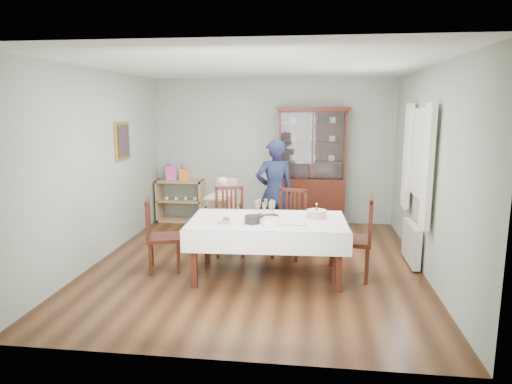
% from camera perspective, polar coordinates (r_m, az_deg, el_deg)
% --- Properties ---
extents(floor, '(5.00, 5.00, 0.00)m').
position_cam_1_polar(floor, '(6.49, 0.01, -8.98)').
color(floor, '#593319').
rests_on(floor, ground).
extents(room_shell, '(5.00, 5.00, 5.00)m').
position_cam_1_polar(room_shell, '(6.66, 0.57, 6.54)').
color(room_shell, '#9EAA99').
rests_on(room_shell, floor).
extents(dining_table, '(2.05, 1.25, 0.76)m').
position_cam_1_polar(dining_table, '(5.93, 1.46, -6.97)').
color(dining_table, '#481E12').
rests_on(dining_table, floor).
extents(china_cabinet, '(1.30, 0.48, 2.18)m').
position_cam_1_polar(china_cabinet, '(8.40, 7.02, 3.31)').
color(china_cabinet, '#481E12').
rests_on(china_cabinet, floor).
extents(sideboard, '(0.90, 0.38, 0.80)m').
position_cam_1_polar(sideboard, '(8.90, -9.41, -1.06)').
color(sideboard, tan).
rests_on(sideboard, floor).
extents(picture_frame, '(0.04, 0.48, 0.58)m').
position_cam_1_polar(picture_frame, '(7.51, -16.37, 6.15)').
color(picture_frame, gold).
rests_on(picture_frame, room_shell).
extents(window, '(0.04, 1.02, 1.22)m').
position_cam_1_polar(window, '(6.57, 20.01, 4.49)').
color(window, white).
rests_on(window, room_shell).
extents(curtain_left, '(0.07, 0.30, 1.55)m').
position_cam_1_polar(curtain_left, '(5.97, 20.69, 2.93)').
color(curtain_left, silver).
rests_on(curtain_left, room_shell).
extents(curtain_right, '(0.07, 0.30, 1.55)m').
position_cam_1_polar(curtain_right, '(7.17, 18.41, 4.25)').
color(curtain_right, silver).
rests_on(curtain_right, room_shell).
extents(radiator, '(0.10, 0.80, 0.55)m').
position_cam_1_polar(radiator, '(6.79, 18.85, -6.03)').
color(radiator, white).
rests_on(radiator, floor).
extents(chair_far_left, '(0.53, 0.53, 0.99)m').
position_cam_1_polar(chair_far_left, '(6.86, -3.28, -5.33)').
color(chair_far_left, '#481E12').
rests_on(chair_far_left, floor).
extents(chair_far_right, '(0.54, 0.54, 0.98)m').
position_cam_1_polar(chair_far_right, '(6.75, 4.14, -5.62)').
color(chair_far_right, '#481E12').
rests_on(chair_far_right, floor).
extents(chair_end_left, '(0.55, 0.55, 0.98)m').
position_cam_1_polar(chair_end_left, '(6.31, -11.54, -7.00)').
color(chair_end_left, '#481E12').
rests_on(chair_end_left, floor).
extents(chair_end_right, '(0.55, 0.55, 1.07)m').
position_cam_1_polar(chair_end_right, '(6.04, 12.08, -7.55)').
color(chair_end_right, '#481E12').
rests_on(chair_end_right, floor).
extents(woman, '(0.71, 0.57, 1.69)m').
position_cam_1_polar(woman, '(7.23, 2.33, -0.03)').
color(woman, black).
rests_on(woman, floor).
extents(high_chair, '(0.61, 0.61, 1.09)m').
position_cam_1_polar(high_chair, '(7.33, -4.10, -3.26)').
color(high_chair, black).
rests_on(high_chair, floor).
extents(champagne_tray, '(0.37, 0.37, 0.22)m').
position_cam_1_polar(champagne_tray, '(5.94, 1.11, -2.52)').
color(champagne_tray, silver).
rests_on(champagne_tray, dining_table).
extents(birthday_cake, '(0.29, 0.29, 0.20)m').
position_cam_1_polar(birthday_cake, '(5.92, 7.56, -2.80)').
color(birthday_cake, white).
rests_on(birthday_cake, dining_table).
extents(plate_stack_dark, '(0.21, 0.21, 0.09)m').
position_cam_1_polar(plate_stack_dark, '(5.64, -0.46, -3.45)').
color(plate_stack_dark, black).
rests_on(plate_stack_dark, dining_table).
extents(plate_stack_white, '(0.28, 0.28, 0.09)m').
position_cam_1_polar(plate_stack_white, '(5.54, 1.89, -3.72)').
color(plate_stack_white, white).
rests_on(plate_stack_white, dining_table).
extents(napkin_stack, '(0.14, 0.14, 0.02)m').
position_cam_1_polar(napkin_stack, '(5.65, -4.02, -3.84)').
color(napkin_stack, '#E15387').
rests_on(napkin_stack, dining_table).
extents(cutlery, '(0.13, 0.17, 0.01)m').
position_cam_1_polar(cutlery, '(5.85, -4.08, -3.38)').
color(cutlery, silver).
rests_on(cutlery, dining_table).
extents(cake_knife, '(0.29, 0.03, 0.01)m').
position_cam_1_polar(cake_knife, '(5.54, 4.89, -4.19)').
color(cake_knife, silver).
rests_on(cake_knife, dining_table).
extents(gift_bag_pink, '(0.23, 0.19, 0.37)m').
position_cam_1_polar(gift_bag_pink, '(8.84, -10.62, 2.54)').
color(gift_bag_pink, '#E15387').
rests_on(gift_bag_pink, sideboard).
extents(gift_bag_orange, '(0.20, 0.15, 0.33)m').
position_cam_1_polar(gift_bag_orange, '(8.76, -9.00, 2.39)').
color(gift_bag_orange, orange).
rests_on(gift_bag_orange, sideboard).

